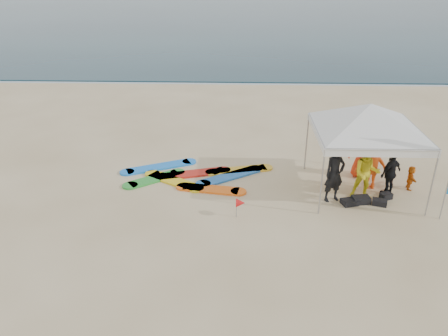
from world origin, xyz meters
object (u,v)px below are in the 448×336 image
person_orange_a (372,165)px  canopy_tent (371,104)px  person_orange_b (363,151)px  person_black_b (391,173)px  surfboard_spread (194,176)px  marker_pennant (240,203)px  person_yellow (366,173)px  person_seated (411,178)px  person_black_a (334,174)px

person_orange_a → canopy_tent: (-0.39, -0.18, 2.19)m
person_orange_a → person_orange_b: person_orange_b is taller
person_orange_a → canopy_tent: canopy_tent is taller
person_black_b → surfboard_spread: size_ratio=0.29×
person_black_b → surfboard_spread: person_black_b is taller
person_orange_b → surfboard_spread: 6.15m
person_orange_a → marker_pennant: (-4.47, -2.11, -0.37)m
person_yellow → surfboard_spread: 5.98m
person_seated → surfboard_spread: size_ratio=0.16×
person_black_b → person_seated: size_ratio=1.82×
person_black_a → person_orange_b: (1.38, 1.86, 0.03)m
person_yellow → person_orange_b: 1.67m
person_black_a → person_black_b: (1.96, 0.49, -0.18)m
person_yellow → person_seated: (1.73, 0.65, -0.47)m
person_black_a → person_orange_a: bearing=10.7°
person_orange_a → person_seated: person_orange_a is taller
person_orange_a → surfboard_spread: (-6.15, 0.61, -0.83)m
person_black_b → canopy_tent: size_ratio=0.33×
marker_pennant → surfboard_spread: size_ratio=0.12×
person_seated → person_black_a: bearing=117.2°
person_orange_b → surfboard_spread: bearing=6.3°
person_black_a → canopy_tent: canopy_tent is taller
person_black_b → surfboard_spread: 6.77m
person_seated → surfboard_spread: 7.54m
person_black_b → marker_pennant: (-4.97, -1.66, -0.28)m
person_black_a → surfboard_spread: 5.02m
person_black_a → person_black_b: size_ratio=1.23×
person_orange_b → canopy_tent: size_ratio=0.42×
person_orange_a → marker_pennant: person_orange_a is taller
marker_pennant → person_yellow: bearing=18.8°
person_black_b → person_yellow: bearing=-17.7°
person_orange_a → canopy_tent: size_ratio=0.37×
person_orange_b → marker_pennant: size_ratio=3.08×
person_seated → canopy_tent: canopy_tent is taller
person_yellow → person_orange_b: bearing=85.7°
person_black_a → person_orange_b: size_ratio=0.97×
person_black_a → person_black_b: 2.03m
marker_pennant → person_orange_a: bearing=25.2°
person_black_a → person_seated: bearing=-4.6°
person_black_a → surfboard_spread: (-4.68, 1.55, -0.92)m
person_seated → canopy_tent: (-1.74, -0.12, 2.63)m
person_black_a → marker_pennant: size_ratio=2.99×
person_yellow → person_orange_b: size_ratio=0.92×
person_orange_b → person_black_b: bearing=116.1°
person_seated → marker_pennant: 6.17m
person_black_a → person_yellow: size_ratio=1.06×
person_orange_a → person_black_b: (0.49, -0.45, -0.09)m
canopy_tent → marker_pennant: 5.19m
person_orange_b → surfboard_spread: (-6.07, -0.31, -0.95)m
canopy_tent → person_orange_b: bearing=74.2°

